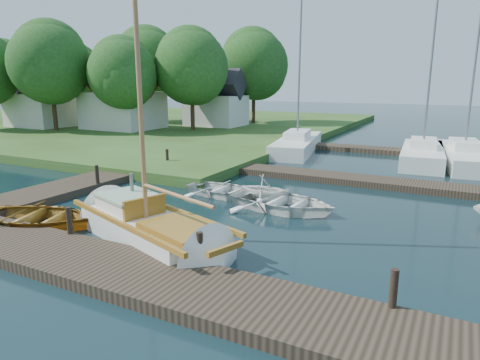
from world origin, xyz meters
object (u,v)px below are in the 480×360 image
at_px(tree_6, 4,71).
at_px(tree_3, 192,67).
at_px(house_c, 216,103).
at_px(tree_5, 76,73).
at_px(dinghy, 35,214).
at_px(tree_2, 123,73).
at_px(house_b, 42,101).
at_px(tree_1, 50,63).
at_px(mooring_post_1, 69,221).
at_px(tender_b, 265,187).
at_px(marina_boat_2, 422,153).
at_px(tree_7, 254,64).
at_px(mooring_post_5, 167,157).
at_px(tender_a, 224,188).
at_px(marina_boat_0, 297,143).
at_px(mooring_post_3, 394,288).
at_px(marina_boat_3, 464,155).
at_px(house_a, 123,100).
at_px(mooring_post_4, 97,174).
at_px(tender_c, 282,199).
at_px(mooring_post_2, 200,248).
at_px(sailboat, 153,231).
at_px(tree_4, 147,63).

bearing_deg(tree_6, tree_3, 5.19).
bearing_deg(house_c, tree_5, -173.05).
relative_size(dinghy, tree_2, 0.55).
distance_m(house_b, tree_1, 5.55).
distance_m(mooring_post_1, tender_b, 7.51).
height_order(marina_boat_2, tree_7, marina_boat_2).
height_order(house_c, tree_6, tree_6).
bearing_deg(mooring_post_5, house_b, 156.80).
bearing_deg(dinghy, house_b, 33.30).
distance_m(tender_a, house_b, 29.22).
distance_m(marina_boat_0, tree_3, 12.98).
xyz_separation_m(mooring_post_3, house_c, (-20.00, 27.00, 1.88)).
relative_size(house_c, tree_2, 0.67).
bearing_deg(mooring_post_5, dinghy, -79.23).
relative_size(marina_boat_3, tree_3, 1.29).
bearing_deg(marina_boat_3, house_a, 76.72).
height_order(house_c, tree_1, tree_1).
distance_m(marina_boat_0, house_b, 25.21).
distance_m(mooring_post_3, marina_boat_2, 18.44).
bearing_deg(house_a, tree_2, -44.25).
bearing_deg(house_b, mooring_post_4, -33.69).
distance_m(tree_2, tree_3, 5.68).
height_order(marina_boat_3, tree_3, marina_boat_3).
bearing_deg(tree_2, tree_3, 45.00).
xyz_separation_m(mooring_post_4, tree_7, (-5.00, 26.05, 5.50)).
bearing_deg(marina_boat_0, tree_7, 26.16).
relative_size(house_a, tree_7, 0.67).
bearing_deg(tender_c, tender_a, 80.82).
xyz_separation_m(mooring_post_5, marina_boat_3, (14.11, 8.84, -0.13)).
height_order(tender_b, tree_3, tree_3).
height_order(mooring_post_5, tree_7, tree_7).
distance_m(mooring_post_3, house_b, 39.00).
xyz_separation_m(mooring_post_2, tree_1, (-25.50, 17.05, 5.39)).
bearing_deg(mooring_post_5, sailboat, -55.32).
height_order(sailboat, tree_1, tree_1).
bearing_deg(tender_c, mooring_post_4, 101.83).
bearing_deg(house_c, tender_c, -54.09).
bearing_deg(marina_boat_2, mooring_post_5, 120.73).
bearing_deg(tree_4, dinghy, -57.67).
relative_size(mooring_post_3, marina_boat_2, 0.08).
height_order(mooring_post_4, tree_6, tree_6).
xyz_separation_m(sailboat, house_a, (-19.08, 19.79, 2.62)).
relative_size(sailboat, marina_boat_3, 0.87).
height_order(tree_4, tree_5, tree_4).
xyz_separation_m(mooring_post_5, house_b, (-21.00, 9.00, 2.07)).
height_order(mooring_post_5, house_c, house_c).
relative_size(sailboat, house_c, 1.86).
xyz_separation_m(mooring_post_5, tender_a, (5.38, -3.32, -0.35)).
relative_size(tender_c, house_b, 0.70).
relative_size(tree_1, tree_6, 1.09).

